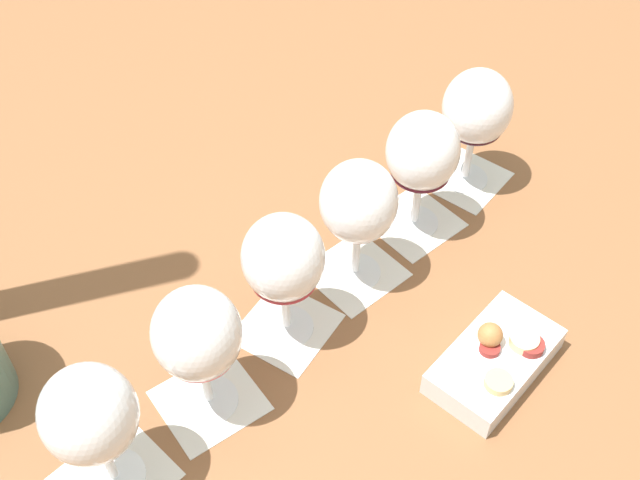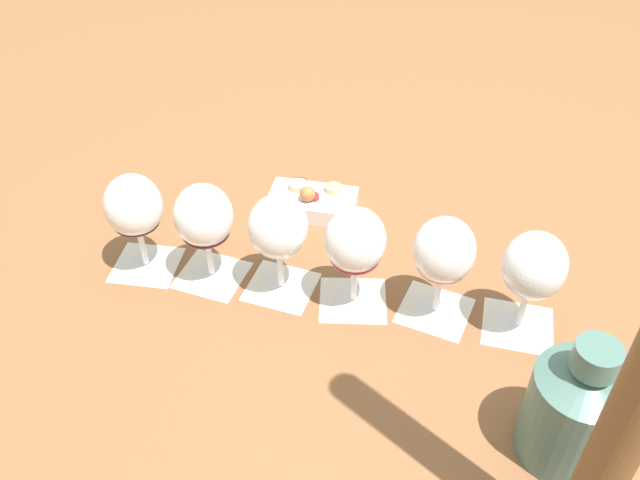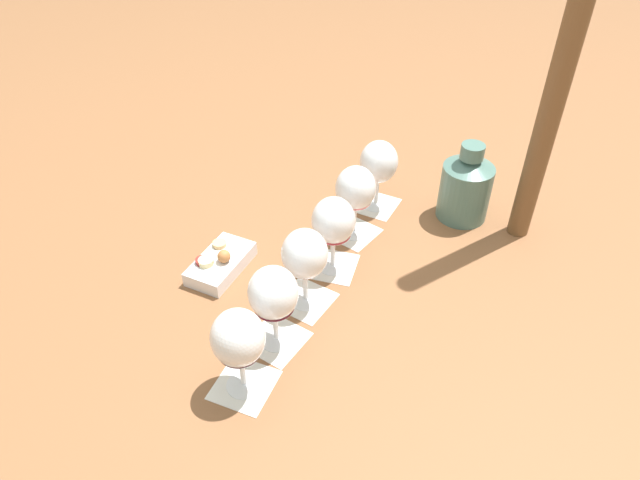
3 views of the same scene
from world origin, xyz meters
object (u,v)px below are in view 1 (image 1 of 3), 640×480
object	(u,v)px
wine_glass_2	(283,262)
wine_glass_3	(358,207)
snack_dish	(496,359)
wine_glass_4	(422,156)
wine_glass_5	(477,112)
wine_glass_1	(198,338)
wine_glass_0	(91,419)

from	to	relation	value
wine_glass_2	wine_glass_3	size ratio (longest dim) A/B	1.00
wine_glass_2	snack_dish	xyz separation A→B (m)	(0.21, -0.10, -0.10)
wine_glass_3	snack_dish	distance (m)	0.22
wine_glass_3	wine_glass_4	bearing A→B (deg)	35.34
wine_glass_5	wine_glass_1	bearing A→B (deg)	-144.00
wine_glass_0	snack_dish	size ratio (longest dim) A/B	0.99
snack_dish	wine_glass_3	bearing A→B (deg)	125.30
wine_glass_2	wine_glass_3	distance (m)	0.11
wine_glass_0	wine_glass_3	world-z (taller)	same
wine_glass_0	snack_dish	bearing A→B (deg)	6.23
wine_glass_5	snack_dish	xyz separation A→B (m)	(-0.07, -0.29, -0.09)
wine_glass_4	wine_glass_1	bearing A→B (deg)	-144.02
wine_glass_3	wine_glass_4	distance (m)	0.11
wine_glass_2	wine_glass_1	bearing A→B (deg)	-141.34
snack_dish	wine_glass_1	bearing A→B (deg)	175.75
wine_glass_4	snack_dish	size ratio (longest dim) A/B	0.99
wine_glass_3	wine_glass_5	distance (m)	0.22
wine_glass_2	wine_glass_0	bearing A→B (deg)	-143.79
wine_glass_0	wine_glass_1	size ratio (longest dim) A/B	1.00
wine_glass_0	wine_glass_4	size ratio (longest dim) A/B	1.00
wine_glass_3	snack_dish	world-z (taller)	wine_glass_3
wine_glass_0	wine_glass_3	size ratio (longest dim) A/B	1.00
wine_glass_3	wine_glass_0	bearing A→B (deg)	-144.58
wine_glass_0	wine_glass_3	bearing A→B (deg)	35.42
wine_glass_1	wine_glass_4	bearing A→B (deg)	35.98
wine_glass_4	wine_glass_5	xyz separation A→B (m)	(0.09, 0.06, -0.00)
wine_glass_0	wine_glass_3	distance (m)	0.36
wine_glass_1	wine_glass_2	bearing A→B (deg)	38.66
wine_glass_3	wine_glass_5	bearing A→B (deg)	35.69
wine_glass_0	snack_dish	distance (m)	0.42
wine_glass_1	wine_glass_0	bearing A→B (deg)	-146.28
wine_glass_3	wine_glass_4	xyz separation A→B (m)	(0.09, 0.07, 0.00)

